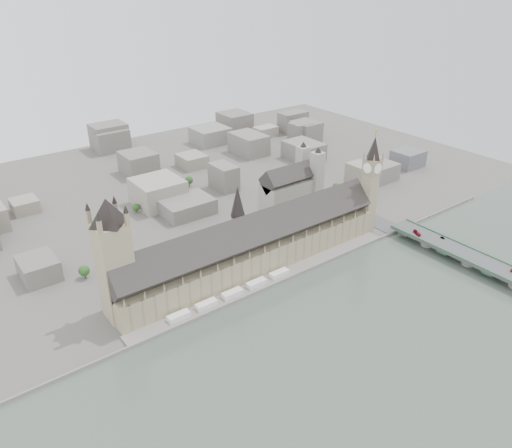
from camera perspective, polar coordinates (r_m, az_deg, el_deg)
ground at (r=440.79m, az=1.06°, el=-6.14°), size 900.00×900.00×0.00m
river_thames at (r=355.17m, az=18.51°, el=-17.59°), size 600.00×600.00×0.00m
embankment_wall at (r=430.27m, az=2.30°, el=-6.84°), size 600.00×1.50×3.00m
river_terrace at (r=435.36m, az=1.67°, el=-6.46°), size 270.00×15.00×2.00m
terrace_tents at (r=414.39m, az=-2.74°, el=-7.92°), size 118.00×7.00×4.00m
palace_of_westminster at (r=442.26m, az=-0.49°, el=-2.56°), size 265.00×40.73×55.44m
elizabeth_tower at (r=506.22m, az=13.01°, el=5.15°), size 17.00×17.00×107.50m
victoria_tower at (r=381.45m, az=-15.99°, el=-3.33°), size 30.00×30.00×100.00m
central_tower at (r=425.25m, az=-2.09°, el=1.50°), size 13.00×13.00×48.00m
westminster_bridge at (r=499.11m, az=22.44°, el=-3.43°), size 25.00×325.00×10.25m
bridge_parapets at (r=480.09m, az=26.97°, el=-4.91°), size 25.00×235.00×1.15m
westminster_abbey at (r=556.46m, az=4.08°, el=4.16°), size 68.00×36.00×64.00m
city_skyline_inland at (r=622.18m, az=-13.01°, el=5.46°), size 720.00×360.00×38.00m
park_trees at (r=473.86m, az=-4.36°, el=-2.58°), size 110.00×30.00×15.00m
red_bus_north at (r=512.15m, az=17.93°, el=-0.97°), size 6.69×10.82×2.99m
car_silver at (r=512.75m, az=20.54°, el=-1.49°), size 1.52×4.29×1.41m
car_approach at (r=566.43m, az=11.83°, el=2.50°), size 3.37×5.51×1.49m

